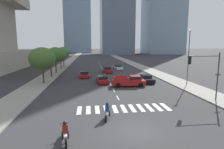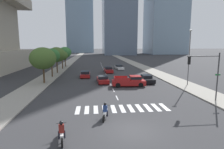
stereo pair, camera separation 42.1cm
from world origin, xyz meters
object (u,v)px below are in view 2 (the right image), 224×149
(sedan_white_4, at_px, (119,67))
(street_lamp_east, at_px, (189,54))
(sedan_red_2, at_px, (108,70))
(traffic_signal_near, at_px, (207,68))
(street_tree_third, at_px, (57,55))
(pickup_truck, at_px, (130,81))
(sedan_red_3, at_px, (103,79))
(street_tree_fourth, at_px, (62,56))
(street_tree_nearest, at_px, (43,58))
(motorcycle_trailing, at_px, (62,133))
(street_tree_fifth, at_px, (65,52))
(sedan_red_0, at_px, (85,74))
(street_tree_second, at_px, (51,56))
(sedan_black_1, at_px, (147,79))
(motorcycle_lead, at_px, (105,112))

(sedan_white_4, relative_size, street_lamp_east, 0.55)
(sedan_red_2, height_order, street_lamp_east, street_lamp_east)
(traffic_signal_near, bearing_deg, street_tree_third, -49.80)
(pickup_truck, bearing_deg, sedan_white_4, 88.98)
(sedan_red_3, xyz_separation_m, street_tree_fourth, (-9.96, 19.98, 3.19))
(sedan_white_4, bearing_deg, street_tree_nearest, -45.43)
(street_tree_nearest, bearing_deg, street_tree_third, 90.00)
(street_tree_nearest, bearing_deg, motorcycle_trailing, -73.02)
(pickup_truck, relative_size, sedan_white_4, 1.11)
(pickup_truck, xyz_separation_m, street_lamp_east, (9.35, -0.48, 4.29))
(sedan_white_4, distance_m, street_tree_fifth, 17.60)
(street_tree_nearest, distance_m, street_tree_fifth, 25.39)
(sedan_red_0, xyz_separation_m, sedan_white_4, (8.72, 12.03, -0.03))
(sedan_red_0, relative_size, sedan_red_2, 0.97)
(street_tree_second, bearing_deg, sedan_red_0, -5.14)
(sedan_black_1, distance_m, street_tree_third, 22.05)
(traffic_signal_near, xyz_separation_m, street_tree_third, (-20.89, 24.73, 0.44))
(motorcycle_trailing, xyz_separation_m, street_lamp_east, (17.40, 16.04, 4.52))
(sedan_black_1, distance_m, street_tree_nearest, 18.14)
(street_tree_third, bearing_deg, sedan_red_3, -50.89)
(motorcycle_trailing, height_order, street_tree_nearest, street_tree_nearest)
(sedan_red_0, distance_m, sedan_red_3, 6.90)
(street_tree_nearest, bearing_deg, traffic_signal_near, -31.32)
(street_tree_fourth, xyz_separation_m, street_tree_fifth, (0.00, 5.64, 0.68))
(motorcycle_trailing, distance_m, traffic_signal_near, 16.82)
(pickup_truck, bearing_deg, traffic_signal_near, -51.38)
(sedan_red_2, xyz_separation_m, sedan_red_3, (-2.06, -12.29, -0.05))
(motorcycle_trailing, relative_size, sedan_red_3, 0.48)
(pickup_truck, bearing_deg, sedan_red_3, 144.39)
(sedan_red_3, distance_m, street_tree_fifth, 27.76)
(sedan_red_0, relative_size, traffic_signal_near, 0.84)
(sedan_red_3, relative_size, street_tree_fifth, 0.78)
(sedan_red_0, distance_m, sedan_white_4, 14.86)
(motorcycle_lead, height_order, sedan_red_0, motorcycle_lead)
(sedan_black_1, distance_m, street_tree_fourth, 27.12)
(sedan_red_0, bearing_deg, sedan_red_2, -41.16)
(street_tree_fifth, bearing_deg, street_tree_third, -90.00)
(traffic_signal_near, distance_m, street_tree_third, 32.38)
(street_tree_third, bearing_deg, pickup_truck, -47.64)
(sedan_white_4, relative_size, traffic_signal_near, 0.87)
(street_tree_fifth, bearing_deg, motorcycle_lead, -77.44)
(street_lamp_east, bearing_deg, sedan_red_2, 125.61)
(sedan_black_1, relative_size, street_tree_third, 0.81)
(street_tree_second, bearing_deg, traffic_signal_near, -42.56)
(street_tree_nearest, xyz_separation_m, street_tree_third, (-0.00, 12.01, 0.05))
(traffic_signal_near, distance_m, street_lamp_east, 9.17)
(traffic_signal_near, height_order, street_lamp_east, street_lamp_east)
(sedan_black_1, xyz_separation_m, sedan_red_3, (-7.79, 0.29, -0.02))
(traffic_signal_near, relative_size, street_tree_fifth, 0.93)
(sedan_white_4, bearing_deg, pickup_truck, -8.06)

